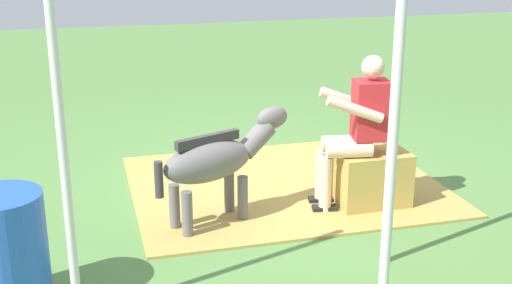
% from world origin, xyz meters
% --- Properties ---
extents(ground_plane, '(24.00, 24.00, 0.00)m').
position_xyz_m(ground_plane, '(0.00, 0.00, 0.00)').
color(ground_plane, '#568442').
extents(hay_patch, '(2.96, 2.40, 0.02)m').
position_xyz_m(hay_patch, '(-0.17, -0.11, 0.01)').
color(hay_patch, tan).
rests_on(hay_patch, ground).
extents(hay_bale, '(0.64, 0.40, 0.51)m').
position_xyz_m(hay_bale, '(-0.78, 0.55, 0.26)').
color(hay_bale, tan).
rests_on(hay_bale, ground).
extents(person_seated, '(0.70, 0.49, 1.39)m').
position_xyz_m(person_seated, '(-0.62, 0.54, 0.78)').
color(person_seated, beige).
rests_on(person_seated, ground).
extents(pony_standing, '(1.28, 0.70, 0.94)m').
position_xyz_m(pony_standing, '(0.64, 0.55, 0.57)').
color(pony_standing, slate).
rests_on(pony_standing, ground).
extents(soda_bottle, '(0.07, 0.07, 0.29)m').
position_xyz_m(soda_bottle, '(-1.21, 0.18, 0.14)').
color(soda_bottle, '#197233').
rests_on(soda_bottle, ground).
extents(water_barrel, '(0.54, 0.54, 0.80)m').
position_xyz_m(water_barrel, '(2.26, 1.49, 0.40)').
color(water_barrel, blue).
rests_on(water_barrel, ground).
extents(tent_pole_left, '(0.06, 0.06, 2.42)m').
position_xyz_m(tent_pole_left, '(-0.43, 1.58, 1.21)').
color(tent_pole_left, silver).
rests_on(tent_pole_left, ground).
extents(tent_pole_right, '(0.06, 0.06, 2.42)m').
position_xyz_m(tent_pole_right, '(1.83, 1.76, 1.21)').
color(tent_pole_right, silver).
rests_on(tent_pole_right, ground).
extents(tent_pole_mid, '(0.06, 0.06, 2.42)m').
position_xyz_m(tent_pole_mid, '(0.08, 2.58, 1.21)').
color(tent_pole_mid, silver).
rests_on(tent_pole_mid, ground).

